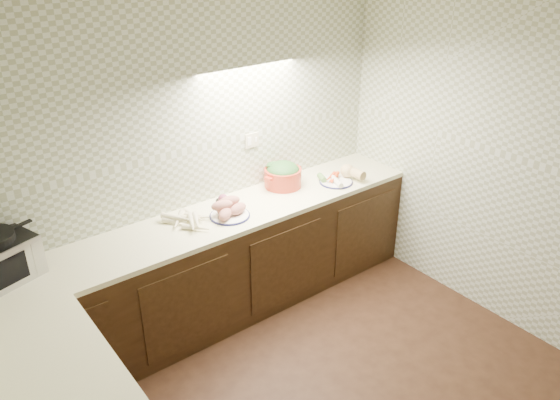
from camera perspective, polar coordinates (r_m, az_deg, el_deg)
room at (r=2.82m, az=8.74°, el=-0.31°), size 3.60×3.60×2.60m
counter at (r=3.61m, az=-8.79°, el=-16.34°), size 3.60×3.60×0.90m
parsnip_pile at (r=4.08m, az=-10.54°, el=-2.55°), size 0.40×0.39×0.08m
sweet_potato_plate at (r=4.19m, az=-5.42°, el=-1.02°), size 0.31×0.31×0.14m
onion_bowl at (r=4.34m, az=-5.83°, el=-0.18°), size 0.14×0.14×0.11m
dutch_oven at (r=4.64m, az=0.30°, el=2.68°), size 0.39×0.37×0.22m
veg_plate at (r=4.80m, az=6.39°, el=2.57°), size 0.36×0.30×0.13m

